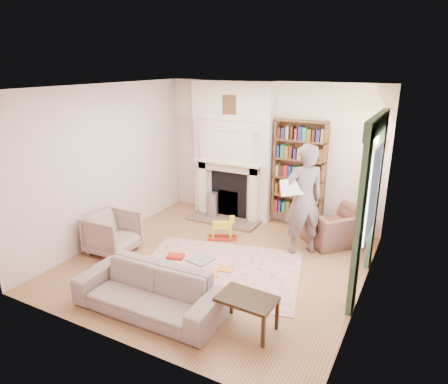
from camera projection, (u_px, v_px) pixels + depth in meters
The scene contains 25 objects.
floor at pixel (217, 262), 6.57m from camera, with size 4.50×4.50×0.00m, color brown.
ceiling at pixel (216, 87), 5.70m from camera, with size 4.50×4.50×0.00m, color white.
wall_back at pixel (271, 153), 8.02m from camera, with size 4.50×4.50×0.00m, color beige.
wall_front at pixel (114, 234), 4.24m from camera, with size 4.50×4.50×0.00m, color beige.
wall_left at pixel (107, 164), 7.13m from camera, with size 4.50×4.50×0.00m, color beige.
wall_right at pixel (369, 204), 5.13m from camera, with size 4.50×4.50×0.00m, color beige.
fireplace at pixel (233, 152), 8.19m from camera, with size 1.70×0.58×2.80m.
bookcase at pixel (299, 169), 7.69m from camera, with size 1.00×0.24×1.85m, color brown.
window at pixel (373, 192), 5.45m from camera, with size 0.02×0.90×1.30m, color silver.
curtain_left at pixel (359, 226), 4.96m from camera, with size 0.07×0.32×2.40m, color #2F492F.
curtain_right at pixel (376, 195), 6.14m from camera, with size 0.07×0.32×2.40m, color #2F492F.
pelmet at pixel (378, 124), 5.19m from camera, with size 0.09×1.70×0.24m, color #2F492F.
wall_sconce at pixel (374, 144), 6.33m from camera, with size 0.20×0.24×0.24m, color gold, non-canonical shape.
rug at pixel (219, 270), 6.30m from camera, with size 2.51×1.93×0.01m, color beige.
armchair_reading at pixel (336, 227), 7.14m from camera, with size 0.99×0.87×0.64m, color #4E292A.
armchair_left at pixel (113, 233), 6.84m from camera, with size 0.74×0.77×0.70m, color #C0AC9E.
sofa at pixel (149, 291), 5.21m from camera, with size 1.99×0.78×0.58m, color gray.
man_reading at pixel (303, 200), 6.64m from camera, with size 0.70×0.46×1.91m, color #5D4E4B.
newspaper at pixel (292, 187), 6.46m from camera, with size 0.38×0.02×0.27m, color silver.
coffee_table at pixel (246, 313), 4.86m from camera, with size 0.70×0.45×0.45m, color #2F1F10, non-canonical shape.
paraffin_heater at pixel (212, 206), 8.37m from camera, with size 0.24×0.24×0.55m, color #A7A9AF.
rocking_horse at pixel (222, 228), 7.36m from camera, with size 0.53×0.21×0.47m, color yellow, non-canonical shape.
board_game at pixel (201, 260), 6.60m from camera, with size 0.34×0.34×0.03m, color #E0BD4F.
game_box_lid at pixel (175, 256), 6.69m from camera, with size 0.28×0.18×0.05m, color #AC2713.
comic_annuals at pixel (218, 272), 6.24m from camera, with size 0.41×0.51×0.02m.
Camera 1 is at (2.86, -5.14, 3.14)m, focal length 32.00 mm.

